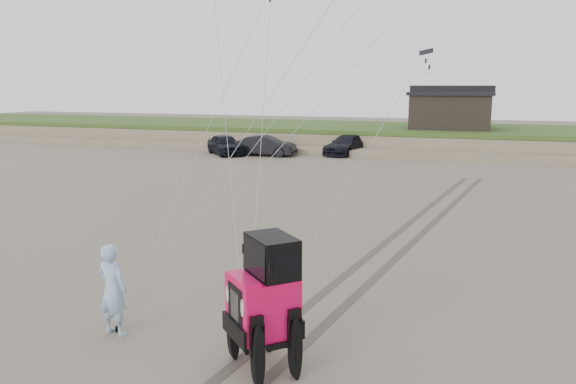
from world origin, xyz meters
name	(u,v)px	position (x,y,z in m)	size (l,w,h in m)	color
ground	(231,347)	(0.00, 0.00, 0.00)	(160.00, 160.00, 0.00)	#6B6054
dune_ridge	(424,138)	(0.00, 37.50, 0.82)	(160.00, 14.25, 1.73)	#7A6B54
cabin	(451,109)	(2.00, 37.00, 3.24)	(6.40, 5.40, 3.35)	black
truck_a	(225,145)	(-13.58, 28.36, 0.76)	(1.79, 4.44, 1.51)	black
truck_b	(265,146)	(-10.51, 28.73, 0.74)	(1.57, 4.50, 1.48)	black
truck_c	(347,145)	(-5.03, 31.39, 0.72)	(2.01, 4.94, 1.43)	black
jeep	(263,317)	(0.93, -0.59, 0.99)	(2.30, 5.34, 1.99)	#E00A4C
man	(113,290)	(-2.52, -0.27, 0.98)	(0.71, 0.47, 1.96)	#8DAADA
stake_main	(117,329)	(-2.55, -0.16, 0.06)	(0.08, 0.08, 0.12)	black
stake_aux	(247,351)	(0.43, -0.19, 0.06)	(0.08, 0.08, 0.12)	black
tire_tracks	(393,247)	(2.00, 8.00, 0.00)	(5.22, 29.74, 0.01)	#4C443D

